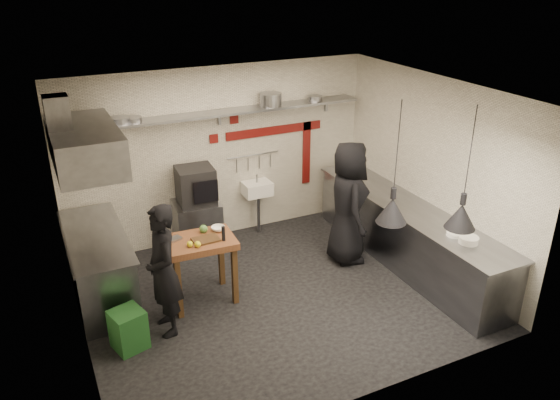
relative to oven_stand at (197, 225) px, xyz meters
name	(u,v)px	position (x,y,z in m)	size (l,w,h in m)	color
floor	(277,296)	(0.55, -1.78, -0.40)	(5.00, 5.00, 0.00)	black
ceiling	(276,94)	(0.55, -1.78, 2.40)	(5.00, 5.00, 0.00)	beige
wall_back	(220,154)	(0.55, 0.32, 1.00)	(5.00, 0.04, 2.80)	silver
wall_front	(370,284)	(0.55, -3.88, 1.00)	(5.00, 0.04, 2.80)	silver
wall_left	(70,244)	(-1.95, -1.78, 1.00)	(0.04, 4.20, 2.80)	silver
wall_right	(432,173)	(3.05, -1.78, 1.00)	(0.04, 4.20, 2.80)	silver
red_band_horiz	(275,130)	(1.50, 0.30, 1.28)	(1.70, 0.02, 0.14)	maroon
red_band_vert	(306,153)	(2.10, 0.30, 0.80)	(0.14, 0.02, 1.10)	maroon
red_tile_a	(234,119)	(0.80, 0.30, 1.55)	(0.14, 0.02, 0.14)	maroon
red_tile_b	(214,139)	(0.45, 0.30, 1.28)	(0.14, 0.02, 0.14)	maroon
back_shelf	(222,113)	(0.55, 0.14, 1.72)	(4.60, 0.34, 0.04)	slate
shelf_bracket_left	(91,132)	(-1.35, 0.29, 1.62)	(0.04, 0.06, 0.24)	slate
shelf_bracket_mid	(219,117)	(0.55, 0.29, 1.62)	(0.04, 0.06, 0.24)	slate
shelf_bracket_right	(326,104)	(2.45, 0.29, 1.62)	(0.04, 0.06, 0.24)	slate
pan_far_left	(120,120)	(-0.96, 0.14, 1.79)	(0.27, 0.27, 0.09)	slate
pan_mid_left	(133,120)	(-0.79, 0.14, 1.78)	(0.27, 0.27, 0.07)	slate
stock_pot	(271,100)	(1.35, 0.14, 1.84)	(0.35, 0.35, 0.20)	slate
pan_right	(315,98)	(2.15, 0.14, 1.78)	(0.24, 0.24, 0.08)	slate
oven_stand	(197,225)	(0.00, 0.00, 0.00)	(0.70, 0.63, 0.80)	slate
combi_oven	(196,186)	(0.01, -0.04, 0.69)	(0.55, 0.51, 0.58)	black
oven_door	(200,191)	(0.01, -0.27, 0.69)	(0.47, 0.03, 0.46)	maroon
oven_glass	(206,192)	(0.07, -0.34, 0.69)	(0.37, 0.02, 0.34)	black
hand_sink	(257,189)	(1.10, 0.14, 0.38)	(0.46, 0.34, 0.22)	white
sink_tap	(257,178)	(1.10, 0.14, 0.56)	(0.03, 0.03, 0.14)	slate
sink_drain	(258,214)	(1.10, 0.10, -0.06)	(0.06, 0.06, 0.66)	slate
utensil_rail	(253,155)	(1.10, 0.28, 0.92)	(0.02, 0.02, 0.90)	slate
counter_right	(406,235)	(2.70, -1.78, 0.05)	(0.70, 3.80, 0.90)	slate
counter_right_top	(409,207)	(2.70, -1.78, 0.52)	(0.76, 3.90, 0.03)	slate
plate_stack	(468,240)	(2.67, -3.02, 0.57)	(0.25, 0.25, 0.09)	white
small_bowl_right	(454,234)	(2.65, -2.78, 0.56)	(0.21, 0.21, 0.05)	white
counter_left	(99,267)	(-1.60, -0.73, 0.05)	(0.70, 1.90, 0.90)	slate
counter_left_top	(95,236)	(-1.60, -0.73, 0.52)	(0.76, 2.00, 0.03)	slate
extractor_hood	(85,146)	(-1.55, -0.73, 1.75)	(0.78, 1.60, 0.50)	slate
hood_duct	(58,116)	(-1.80, -0.73, 2.15)	(0.28, 0.28, 0.50)	slate
green_bin	(128,330)	(-1.49, -2.00, -0.15)	(0.36, 0.36, 0.50)	#1D5522
prep_table	(201,270)	(-0.40, -1.42, 0.06)	(0.92, 0.64, 0.92)	brown
cutting_board	(206,240)	(-0.32, -1.49, 0.53)	(0.34, 0.24, 0.03)	#493019
pepper_mill	(223,234)	(-0.12, -1.59, 0.62)	(0.05, 0.05, 0.20)	black
lemon_a	(190,244)	(-0.56, -1.56, 0.56)	(0.08, 0.08, 0.08)	yellow
lemon_b	(198,244)	(-0.47, -1.61, 0.56)	(0.08, 0.08, 0.08)	yellow
veg_ball	(203,229)	(-0.28, -1.25, 0.57)	(0.11, 0.11, 0.11)	#518639
steel_tray	(174,239)	(-0.69, -1.30, 0.54)	(0.18, 0.12, 0.03)	slate
bowl	(218,229)	(-0.09, -1.29, 0.55)	(0.18, 0.18, 0.06)	white
heat_lamp_near	(396,164)	(1.71, -2.64, 1.63)	(0.38, 0.38, 1.54)	black
heat_lamp_far	(468,169)	(2.30, -3.18, 1.65)	(0.37, 0.37, 1.50)	black
chef_left	(163,271)	(-0.99, -1.86, 0.44)	(0.62, 0.40, 1.69)	black
chef_right	(348,203)	(1.94, -1.30, 0.54)	(0.92, 0.60, 1.88)	black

